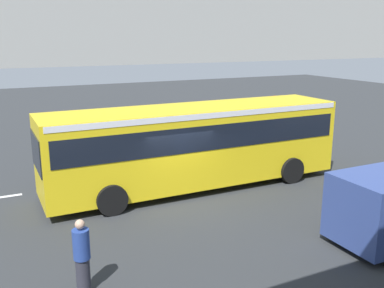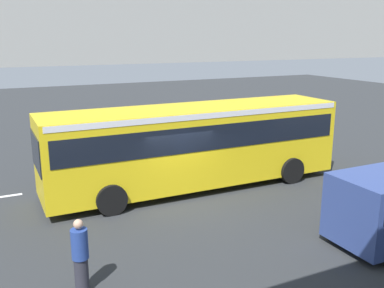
% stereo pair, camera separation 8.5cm
% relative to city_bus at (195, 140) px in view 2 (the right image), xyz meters
% --- Properties ---
extents(ground, '(80.00, 80.00, 0.00)m').
position_rel_city_bus_xyz_m(ground, '(1.19, 0.95, -1.88)').
color(ground, '#2D3033').
extents(city_bus, '(11.54, 2.85, 3.15)m').
position_rel_city_bus_xyz_m(city_bus, '(0.00, 0.00, 0.00)').
color(city_bus, yellow).
rests_on(city_bus, ground).
extents(pedestrian, '(0.38, 0.38, 1.79)m').
position_rel_city_bus_xyz_m(pedestrian, '(5.49, 5.32, -1.00)').
color(pedestrian, '#2D2D38').
rests_on(pedestrian, ground).
extents(traffic_sign, '(0.08, 0.60, 2.80)m').
position_rel_city_bus_xyz_m(traffic_sign, '(-6.26, -3.24, 0.01)').
color(traffic_sign, slate).
rests_on(traffic_sign, ground).
extents(lane_dash_leftmost, '(2.00, 0.20, 0.01)m').
position_rel_city_bus_xyz_m(lane_dash_leftmost, '(-4.81, -2.07, -1.88)').
color(lane_dash_leftmost, silver).
rests_on(lane_dash_leftmost, ground).
extents(lane_dash_left, '(2.00, 0.20, 0.01)m').
position_rel_city_bus_xyz_m(lane_dash_left, '(-0.81, -2.07, -1.88)').
color(lane_dash_left, silver).
rests_on(lane_dash_left, ground).
extents(lane_dash_centre, '(2.00, 0.20, 0.01)m').
position_rel_city_bus_xyz_m(lane_dash_centre, '(3.19, -2.07, -1.88)').
color(lane_dash_centre, silver).
rests_on(lane_dash_centre, ground).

